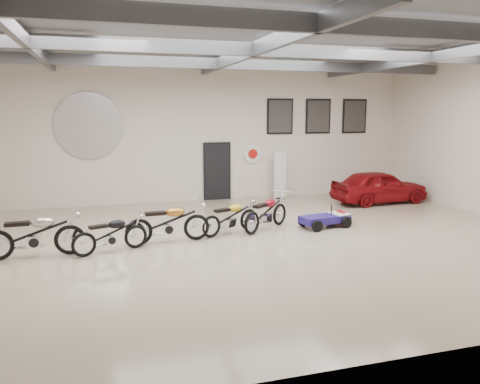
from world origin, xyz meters
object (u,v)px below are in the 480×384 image
object	(u,v)px
motorcycle_gold	(168,222)
motorcycle_yellow	(231,216)
motorcycle_silver	(34,233)
motorcycle_red	(266,212)
go_kart	(329,216)
vintage_car	(379,186)
banner_stand	(280,175)
motorcycle_black	(110,233)

from	to	relation	value
motorcycle_gold	motorcycle_yellow	size ratio (longest dim) A/B	1.14
motorcycle_silver	motorcycle_red	distance (m)	5.99
motorcycle_yellow	motorcycle_red	size ratio (longest dim) A/B	0.94
go_kart	vintage_car	xyz separation A→B (m)	(3.39, 2.72, 0.28)
banner_stand	motorcycle_yellow	size ratio (longest dim) A/B	0.99
motorcycle_yellow	motorcycle_black	bearing A→B (deg)	172.67
go_kart	vintage_car	distance (m)	4.36
motorcycle_silver	go_kart	world-z (taller)	motorcycle_silver
banner_stand	motorcycle_red	size ratio (longest dim) A/B	0.93
go_kart	banner_stand	bearing A→B (deg)	77.32
motorcycle_yellow	vintage_car	xyz separation A→B (m)	(6.34, 2.69, 0.12)
motorcycle_yellow	vintage_car	size ratio (longest dim) A/B	0.52
motorcycle_gold	motorcycle_black	bearing A→B (deg)	-164.93
motorcycle_red	motorcycle_gold	bearing A→B (deg)	154.66
banner_stand	motorcycle_gold	distance (m)	7.00
go_kart	vintage_car	bearing A→B (deg)	29.21
motorcycle_red	motorcycle_yellow	bearing A→B (deg)	151.21
go_kart	motorcycle_yellow	bearing A→B (deg)	169.75
motorcycle_yellow	motorcycle_red	xyz separation A→B (m)	(1.08, 0.14, 0.03)
motorcycle_yellow	motorcycle_silver	bearing A→B (deg)	166.55
motorcycle_gold	vintage_car	size ratio (longest dim) A/B	0.59
motorcycle_silver	motorcycle_gold	distance (m)	3.12
motorcycle_yellow	go_kart	world-z (taller)	motorcycle_yellow
motorcycle_black	vintage_car	world-z (taller)	vintage_car
motorcycle_silver	motorcycle_black	xyz separation A→B (m)	(1.67, -0.09, -0.10)
banner_stand	vintage_car	bearing A→B (deg)	-34.98
motorcycle_silver	motorcycle_red	bearing A→B (deg)	7.44
motorcycle_red	go_kart	distance (m)	1.89
motorcycle_black	go_kart	size ratio (longest dim) A/B	1.00
banner_stand	motorcycle_yellow	world-z (taller)	banner_stand
motorcycle_black	motorcycle_yellow	distance (m)	3.28
motorcycle_black	vintage_car	bearing A→B (deg)	2.20
motorcycle_yellow	banner_stand	bearing A→B (deg)	32.32
vintage_car	motorcycle_yellow	bearing A→B (deg)	109.94
banner_stand	motorcycle_black	world-z (taller)	banner_stand
motorcycle_black	motorcycle_gold	xyz separation A→B (m)	(1.42, 0.46, 0.08)
motorcycle_red	vintage_car	xyz separation A→B (m)	(5.26, 2.55, 0.09)
banner_stand	go_kart	size ratio (longest dim) A/B	1.02
banner_stand	vintage_car	xyz separation A→B (m)	(3.14, -1.85, -0.31)
motorcycle_silver	motorcycle_black	distance (m)	1.68
motorcycle_black	motorcycle_silver	bearing A→B (deg)	158.71
motorcycle_gold	vintage_car	world-z (taller)	vintage_car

